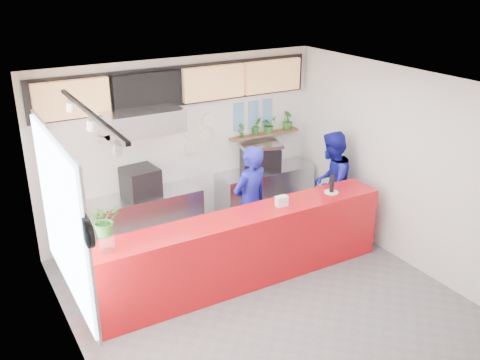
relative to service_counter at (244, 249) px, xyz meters
name	(u,v)px	position (x,y,z in m)	size (l,w,h in m)	color
floor	(258,295)	(0.00, -0.40, -0.55)	(5.00, 5.00, 0.00)	slate
ceiling	(262,86)	(0.00, -0.40, 2.45)	(5.00, 5.00, 0.00)	silver
wall_back	(182,147)	(0.00, 2.10, 0.95)	(5.00, 5.00, 0.00)	white
wall_left	(68,245)	(-2.50, -0.40, 0.95)	(5.00, 5.00, 0.00)	white
wall_right	(398,165)	(2.50, -0.40, 0.95)	(5.00, 5.00, 0.00)	white
service_counter	(244,249)	(0.00, 0.00, 0.00)	(4.50, 0.60, 1.10)	red
cream_band	(179,82)	(0.00, 2.09, 2.05)	(5.00, 0.02, 0.80)	beige
prep_bench	(148,220)	(-0.80, 1.80, -0.10)	(1.80, 0.60, 0.90)	#B2B5BA
panini_oven	(141,182)	(-0.87, 1.80, 0.58)	(0.52, 0.52, 0.47)	black
extraction_hood	(142,121)	(-0.80, 1.75, 1.60)	(1.20, 0.70, 0.35)	#B2B5BA
hood_lip	(142,133)	(-0.80, 1.75, 1.40)	(1.20, 0.70, 0.08)	#B2B5BA
right_bench	(265,192)	(1.50, 1.80, -0.10)	(1.80, 0.60, 0.90)	#B2B5BA
espresso_machine	(260,159)	(1.38, 1.80, 0.56)	(0.67, 0.48, 0.43)	black
espresso_tray	(260,145)	(1.38, 1.80, 0.83)	(0.72, 0.50, 0.07)	#B1B3B9
herb_shelf	(265,134)	(1.60, 2.00, 0.95)	(1.40, 0.18, 0.04)	brown
menu_board_far_left	(72,99)	(-1.75, 1.98, 2.00)	(1.10, 0.10, 0.55)	tan
menu_board_mid_left	(147,91)	(-0.59, 1.98, 2.00)	(1.10, 0.10, 0.55)	black
menu_board_mid_right	(214,83)	(0.57, 1.98, 2.00)	(1.10, 0.10, 0.55)	tan
menu_board_far_right	(273,76)	(1.73, 1.98, 2.00)	(1.10, 0.10, 0.55)	tan
soffit	(180,86)	(0.00, 2.06, 2.00)	(4.80, 0.04, 0.65)	black
window_pane	(62,218)	(-2.47, -0.10, 1.15)	(0.04, 2.20, 1.90)	silver
window_frame	(64,217)	(-2.45, -0.10, 1.15)	(0.03, 2.30, 2.00)	#B2B5BA
wall_clock_rim	(88,233)	(-2.46, -1.30, 1.50)	(0.30, 0.30, 0.05)	black
wall_clock_face	(91,232)	(-2.43, -1.30, 1.50)	(0.26, 0.26, 0.02)	white
track_rail	(90,113)	(-2.10, -0.40, 2.39)	(0.05, 2.40, 0.04)	black
dec_plate_a	(190,132)	(0.15, 2.07, 1.20)	(0.24, 0.24, 0.03)	silver
dec_plate_b	(206,135)	(0.45, 2.07, 1.10)	(0.24, 0.24, 0.03)	silver
dec_plate_c	(191,148)	(0.15, 2.07, 0.90)	(0.24, 0.24, 0.03)	silver
dec_plate_d	(208,120)	(0.50, 2.07, 1.35)	(0.24, 0.24, 0.03)	silver
photo_frame_a	(239,110)	(1.10, 2.08, 1.45)	(0.20, 0.02, 0.25)	#598CBF
photo_frame_b	(253,108)	(1.40, 2.08, 1.45)	(0.20, 0.02, 0.25)	#598CBF
photo_frame_c	(267,106)	(1.70, 2.08, 1.45)	(0.20, 0.02, 0.25)	#598CBF
photo_frame_d	(239,124)	(1.10, 2.08, 1.20)	(0.20, 0.02, 0.25)	#598CBF
photo_frame_e	(253,121)	(1.40, 2.08, 1.20)	(0.20, 0.02, 0.25)	#598CBF
photo_frame_f	(267,119)	(1.70, 2.08, 1.20)	(0.20, 0.02, 0.25)	#598CBF
staff_center	(250,203)	(0.47, 0.62, 0.38)	(0.68, 0.45, 1.86)	navy
staff_right	(330,184)	(2.08, 0.65, 0.36)	(0.89, 0.69, 1.82)	navy
herb_a	(241,130)	(1.11, 2.00, 1.10)	(0.13, 0.09, 0.26)	#296523
herb_b	(256,126)	(1.42, 2.00, 1.13)	(0.18, 0.14, 0.32)	#296523
herb_c	(269,124)	(1.69, 2.00, 1.12)	(0.28, 0.24, 0.31)	#296523
herb_d	(287,120)	(2.10, 2.00, 1.14)	(0.19, 0.17, 0.34)	#296523
glass_vase	(107,243)	(-1.98, -0.04, 0.66)	(0.19, 0.19, 0.23)	silver
basil_vase	(104,220)	(-1.98, -0.04, 0.97)	(0.37, 0.32, 0.41)	#296523
napkin_holder	(282,201)	(0.62, -0.02, 0.62)	(0.17, 0.11, 0.15)	white
white_plate	(331,192)	(1.55, 0.00, 0.56)	(0.22, 0.22, 0.02)	white
pepper_mill	(332,183)	(1.55, 0.00, 0.71)	(0.07, 0.07, 0.28)	black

